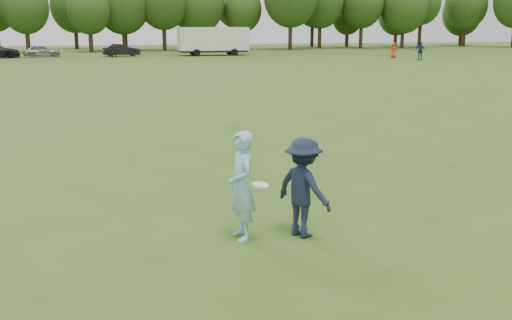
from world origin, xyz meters
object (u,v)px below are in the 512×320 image
object	(u,v)px
defender	(303,188)
cargo_trailer	(213,40)
thrower	(241,186)
player_far_b	(420,51)
player_far_c	(394,50)
player_far_d	(114,51)
field_cone	(306,64)
car_e	(42,51)
car_f	(121,50)

from	to	relation	value
defender	cargo_trailer	size ratio (longest dim) A/B	0.19
thrower	player_far_b	xyz separation A→B (m)	(30.02, 44.75, 0.03)
player_far_c	cargo_trailer	world-z (taller)	cargo_trailer
player_far_d	field_cone	bearing A→B (deg)	-46.94
player_far_d	cargo_trailer	size ratio (longest dim) A/B	0.17
player_far_c	car_e	world-z (taller)	player_far_c
player_far_c	car_f	world-z (taller)	player_far_c
car_e	player_far_c	bearing A→B (deg)	-113.88
cargo_trailer	car_e	bearing A→B (deg)	174.70
player_far_c	car_f	distance (m)	30.03
player_far_d	car_f	xyz separation A→B (m)	(0.99, 3.26, -0.09)
thrower	player_far_b	world-z (taller)	player_far_b
player_far_c	car_e	distance (m)	38.30
player_far_c	player_far_b	bearing A→B (deg)	148.15
player_far_c	cargo_trailer	xyz separation A→B (m)	(-17.34, 10.69, 0.96)
player_far_b	cargo_trailer	bearing A→B (deg)	-169.93
car_e	field_cone	size ratio (longest dim) A/B	12.96
player_far_b	player_far_c	bearing A→B (deg)	147.26
player_far_b	car_f	bearing A→B (deg)	-159.28
thrower	cargo_trailer	size ratio (longest dim) A/B	0.20
defender	field_cone	distance (m)	43.21
thrower	player_far_d	distance (m)	57.41
defender	player_far_b	world-z (taller)	player_far_b
field_cone	cargo_trailer	size ratio (longest dim) A/B	0.03
player_far_c	player_far_d	size ratio (longest dim) A/B	1.06
player_far_b	player_far_d	size ratio (longest dim) A/B	1.21
player_far_b	cargo_trailer	size ratio (longest dim) A/B	0.21
defender	field_cone	bearing A→B (deg)	-48.66
player_far_d	cargo_trailer	bearing A→B (deg)	12.77
player_far_d	car_e	xyz separation A→B (m)	(-7.53, 4.13, -0.11)
player_far_c	thrower	bearing A→B (deg)	110.02
player_far_d	field_cone	xyz separation A→B (m)	(15.47, -17.12, -0.62)
player_far_b	car_e	size ratio (longest dim) A/B	0.48
field_cone	car_f	bearing A→B (deg)	125.39
player_far_b	car_f	size ratio (longest dim) A/B	0.45
player_far_c	car_f	xyz separation A→B (m)	(-27.71, 11.57, -0.14)
player_far_c	defender	bearing A→B (deg)	110.98
thrower	player_far_c	world-z (taller)	thrower
car_f	cargo_trailer	xyz separation A→B (m)	(10.37, -0.88, 1.10)
player_far_d	car_f	distance (m)	3.41
thrower	player_far_b	size ratio (longest dim) A/B	0.97
thrower	player_far_d	xyz separation A→B (m)	(0.78, 57.41, -0.13)
player_far_b	field_cone	world-z (taller)	player_far_b
player_far_b	player_far_d	distance (m)	31.87
car_e	field_cone	distance (m)	31.32
player_far_c	player_far_d	distance (m)	29.88
thrower	field_cone	bearing A→B (deg)	152.75
defender	cargo_trailer	world-z (taller)	cargo_trailer
cargo_trailer	player_far_b	bearing A→B (deg)	-40.05
player_far_d	car_e	world-z (taller)	player_far_d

